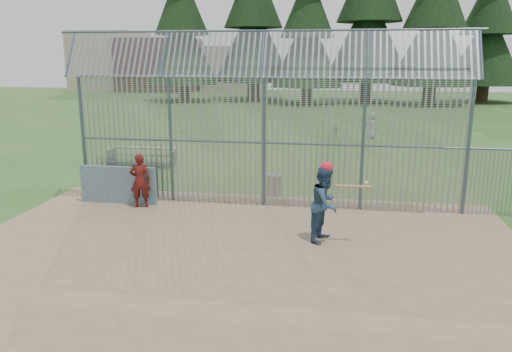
% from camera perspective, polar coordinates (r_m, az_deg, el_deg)
% --- Properties ---
extents(ground, '(120.00, 120.00, 0.00)m').
position_cam_1_polar(ground, '(12.63, -1.48, -7.85)').
color(ground, '#2D511E').
rests_on(ground, ground).
extents(dirt_infield, '(14.00, 10.00, 0.02)m').
position_cam_1_polar(dirt_infield, '(12.17, -1.92, -8.64)').
color(dirt_infield, '#756047').
rests_on(dirt_infield, ground).
extents(dugout_wall, '(2.50, 0.12, 1.20)m').
position_cam_1_polar(dugout_wall, '(16.47, -15.48, -0.98)').
color(dugout_wall, '#38566B').
rests_on(dugout_wall, dirt_infield).
extents(batter, '(0.99, 1.12, 1.91)m').
position_cam_1_polar(batter, '(12.71, 7.90, -3.17)').
color(batter, navy).
rests_on(batter, dirt_infield).
extents(onlooker, '(0.71, 0.57, 1.69)m').
position_cam_1_polar(onlooker, '(15.82, -13.12, -0.50)').
color(onlooker, maroon).
rests_on(onlooker, dirt_infield).
extents(bg_kid_standing, '(0.84, 0.65, 1.53)m').
position_cam_1_polar(bg_kid_standing, '(29.27, 13.05, 5.62)').
color(bg_kid_standing, gray).
rests_on(bg_kid_standing, ground).
extents(bg_kid_seated, '(0.45, 0.20, 0.77)m').
position_cam_1_polar(bg_kid_seated, '(29.46, 9.07, 5.09)').
color(bg_kid_seated, slate).
rests_on(bg_kid_seated, ground).
extents(batting_gear, '(1.28, 0.35, 0.61)m').
position_cam_1_polar(batting_gear, '(12.47, 8.50, 0.64)').
color(batting_gear, red).
rests_on(batting_gear, ground).
extents(trash_can, '(0.56, 0.56, 0.82)m').
position_cam_1_polar(trash_can, '(16.85, 2.18, -1.00)').
color(trash_can, gray).
rests_on(trash_can, ground).
extents(bleacher, '(3.00, 0.95, 0.72)m').
position_cam_1_polar(bleacher, '(22.14, -12.83, 2.25)').
color(bleacher, slate).
rests_on(bleacher, ground).
extents(backstop_fence, '(20.09, 0.81, 5.30)m').
position_cam_1_polar(backstop_fence, '(15.16, 7.68, 4.89)').
color(backstop_fence, '#47566B').
rests_on(backstop_fence, ground).
extents(distant_buildings, '(26.50, 10.50, 8.00)m').
position_cam_1_polar(distant_buildings, '(72.64, -11.44, 12.43)').
color(distant_buildings, brown).
rests_on(distant_buildings, ground).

